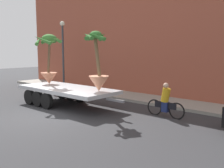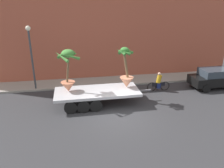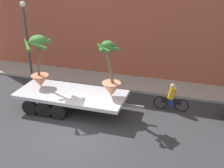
{
  "view_description": "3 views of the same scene",
  "coord_description": "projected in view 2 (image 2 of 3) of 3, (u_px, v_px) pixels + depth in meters",
  "views": [
    {
      "loc": [
        9.44,
        -6.18,
        2.93
      ],
      "look_at": [
        1.69,
        2.5,
        1.36
      ],
      "focal_mm": 40.65,
      "sensor_mm": 36.0,
      "label": 1
    },
    {
      "loc": [
        -2.44,
        -11.74,
        6.73
      ],
      "look_at": [
        -0.05,
        1.95,
        1.41
      ],
      "focal_mm": 35.49,
      "sensor_mm": 36.0,
      "label": 2
    },
    {
      "loc": [
        4.77,
        -9.43,
        7.14
      ],
      "look_at": [
        1.0,
        2.52,
        1.53
      ],
      "focal_mm": 43.75,
      "sensor_mm": 36.0,
      "label": 3
    }
  ],
  "objects": [
    {
      "name": "building_facade",
      "position": [
        101.0,
        28.0,
        19.21
      ],
      "size": [
        24.0,
        1.2,
        8.8
      ],
      "primitive_type": "cube",
      "color": "#9E4C38",
      "rests_on": "ground"
    },
    {
      "name": "ground_plane",
      "position": [
        118.0,
        116.0,
        13.6
      ],
      "size": [
        60.0,
        60.0,
        0.0
      ],
      "primitive_type": "plane",
      "color": "#2D2D30"
    },
    {
      "name": "potted_palm_middle",
      "position": [
        68.0,
        71.0,
        14.32
      ],
      "size": [
        1.63,
        1.57,
        2.83
      ],
      "color": "#C17251",
      "rests_on": "flatbed_trailer"
    },
    {
      "name": "street_lamp",
      "position": [
        31.0,
        50.0,
        16.42
      ],
      "size": [
        0.36,
        0.36,
        4.83
      ],
      "color": "#383D42",
      "rests_on": "sidewalk"
    },
    {
      "name": "cyclist",
      "position": [
        159.0,
        83.0,
        17.23
      ],
      "size": [
        1.84,
        0.34,
        1.54
      ],
      "color": "black",
      "rests_on": "ground"
    },
    {
      "name": "sidewalk",
      "position": [
        104.0,
        81.0,
        19.19
      ],
      "size": [
        24.0,
        2.2,
        0.15
      ],
      "primitive_type": "cube",
      "color": "gray",
      "rests_on": "ground"
    },
    {
      "name": "parked_car",
      "position": [
        216.0,
        78.0,
        17.83
      ],
      "size": [
        4.39,
        1.87,
        1.58
      ],
      "color": "black",
      "rests_on": "ground"
    },
    {
      "name": "potted_palm_rear",
      "position": [
        126.0,
        72.0,
        15.1
      ],
      "size": [
        1.27,
        1.09,
        2.83
      ],
      "color": "tan",
      "rests_on": "flatbed_trailer"
    },
    {
      "name": "flatbed_trailer",
      "position": [
        93.0,
        94.0,
        14.96
      ],
      "size": [
        6.68,
        2.42,
        0.98
      ],
      "color": "#B7BABF",
      "rests_on": "ground"
    }
  ]
}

